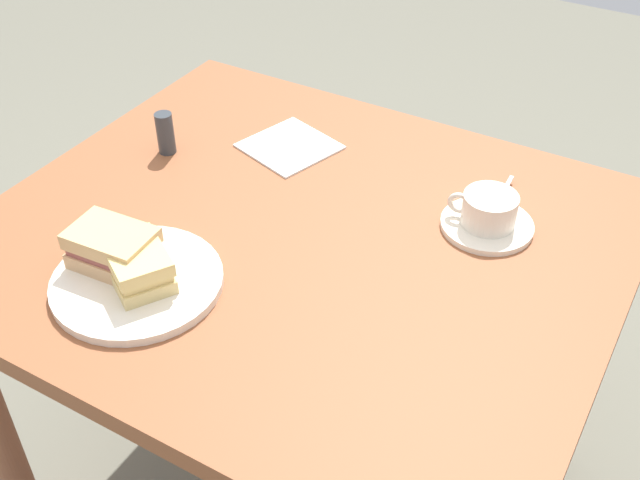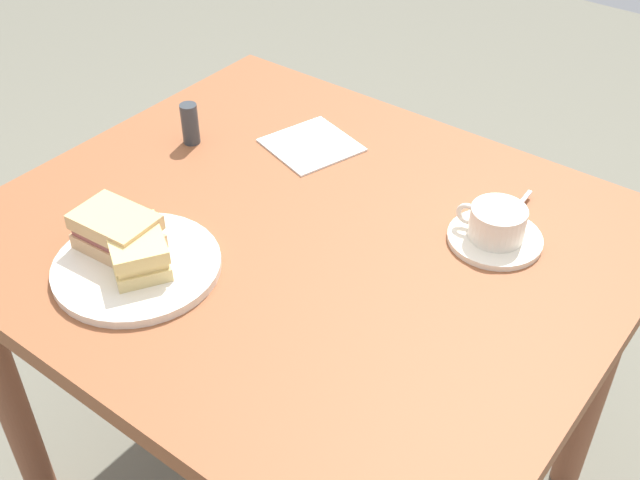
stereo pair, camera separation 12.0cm
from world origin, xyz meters
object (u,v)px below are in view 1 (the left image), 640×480
object	(u,v)px
sandwich_plate	(137,282)
salt_shaker	(165,133)
sandwich_front	(138,266)
sandwich_back	(113,248)
coffee_saucer	(487,225)
spoon	(501,196)
coffee_cup	(489,208)
dining_table	(301,281)
napkin	(290,146)

from	to	relation	value
sandwich_plate	salt_shaker	xyz separation A→B (m)	(0.19, -0.31, 0.03)
sandwich_front	sandwich_back	size ratio (longest dim) A/B	1.05
coffee_saucer	sandwich_back	bearing A→B (deg)	40.62
spoon	coffee_cup	bearing A→B (deg)	92.57
dining_table	salt_shaker	size ratio (longest dim) A/B	12.65
dining_table	salt_shaker	xyz separation A→B (m)	(0.34, -0.08, 0.14)
sandwich_back	salt_shaker	distance (m)	0.34
sandwich_back	coffee_cup	distance (m)	0.59
sandwich_front	spoon	distance (m)	0.61
coffee_saucer	napkin	world-z (taller)	coffee_saucer
sandwich_back	coffee_saucer	size ratio (longest dim) A/B	0.86
spoon	napkin	xyz separation A→B (m)	(0.40, 0.03, -0.01)
sandwich_plate	coffee_cup	xyz separation A→B (m)	(-0.40, -0.39, 0.03)
spoon	salt_shaker	bearing A→B (deg)	14.89
coffee_saucer	salt_shaker	distance (m)	0.60
sandwich_plate	spoon	distance (m)	0.61
dining_table	sandwich_front	size ratio (longest dim) A/B	7.37
napkin	sandwich_back	bearing A→B (deg)	84.73
dining_table	salt_shaker	world-z (taller)	salt_shaker
dining_table	spoon	distance (m)	0.37
coffee_saucer	salt_shaker	size ratio (longest dim) A/B	1.90
sandwich_front	napkin	size ratio (longest dim) A/B	0.91
sandwich_back	coffee_cup	size ratio (longest dim) A/B	1.16
coffee_cup	salt_shaker	bearing A→B (deg)	7.43
dining_table	sandwich_back	size ratio (longest dim) A/B	7.71
sandwich_plate	spoon	world-z (taller)	spoon
coffee_cup	spoon	world-z (taller)	coffee_cup
sandwich_back	coffee_cup	xyz separation A→B (m)	(-0.44, -0.38, -0.01)
sandwich_plate	sandwich_back	world-z (taller)	sandwich_back
coffee_cup	napkin	bearing A→B (deg)	-6.84
coffee_saucer	dining_table	bearing A→B (deg)	32.49
sandwich_back	spoon	size ratio (longest dim) A/B	1.32
sandwich_front	coffee_cup	size ratio (longest dim) A/B	1.21
spoon	salt_shaker	xyz separation A→B (m)	(0.59, 0.16, 0.03)
sandwich_back	coffee_saucer	bearing A→B (deg)	-139.38
sandwich_back	dining_table	bearing A→B (deg)	-130.94
coffee_cup	salt_shaker	xyz separation A→B (m)	(0.59, 0.08, 0.00)
coffee_saucer	napkin	size ratio (longest dim) A/B	1.00
dining_table	spoon	size ratio (longest dim) A/B	10.15
sandwich_front	spoon	world-z (taller)	sandwich_front
sandwich_plate	dining_table	bearing A→B (deg)	-121.96
dining_table	coffee_cup	world-z (taller)	coffee_cup
dining_table	coffee_cup	xyz separation A→B (m)	(-0.25, -0.16, 0.14)
sandwich_front	salt_shaker	distance (m)	0.37
coffee_saucer	spoon	distance (m)	0.08
sandwich_front	sandwich_back	bearing A→B (deg)	-9.76
sandwich_back	spoon	world-z (taller)	sandwich_back
sandwich_plate	spoon	size ratio (longest dim) A/B	2.58
dining_table	sandwich_back	distance (m)	0.33
dining_table	coffee_saucer	xyz separation A→B (m)	(-0.25, -0.16, 0.11)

